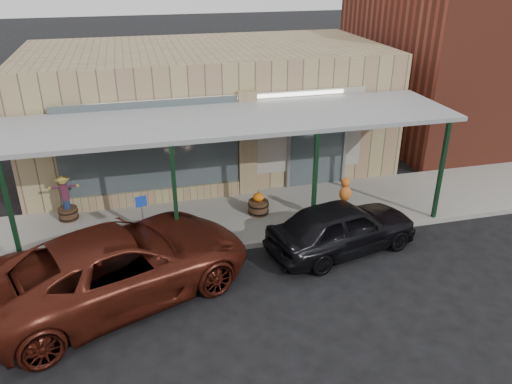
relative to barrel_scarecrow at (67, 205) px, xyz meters
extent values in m
plane|color=black|center=(4.66, -4.60, -0.61)|extent=(120.00, 120.00, 0.00)
cube|color=gray|center=(4.66, -1.00, -0.54)|extent=(40.00, 3.20, 0.15)
cube|color=tan|center=(4.66, 3.60, 1.49)|extent=(12.00, 6.00, 4.20)
cube|color=#4C585C|center=(2.46, 0.45, 1.29)|extent=(5.20, 0.06, 2.80)
cube|color=#4C585C|center=(7.66, 0.58, 0.89)|extent=(1.80, 0.06, 2.80)
cube|color=tan|center=(5.36, 0.50, 1.09)|extent=(0.55, 0.30, 3.40)
cube|color=tan|center=(2.46, 0.50, -0.26)|extent=(5.20, 0.30, 0.50)
cube|color=#9F998D|center=(4.66, 0.57, 1.39)|extent=(9.00, 0.02, 2.60)
cube|color=white|center=(4.66, 0.54, 2.59)|extent=(7.50, 0.03, 0.10)
cube|color=gray|center=(4.66, -1.00, 2.44)|extent=(12.00, 3.00, 0.12)
cube|color=black|center=(-0.84, -2.45, 0.94)|extent=(0.10, 0.10, 2.95)
cube|color=black|center=(2.86, -2.45, 0.94)|extent=(0.10, 0.10, 2.95)
cube|color=black|center=(6.46, -2.45, 0.94)|extent=(0.10, 0.10, 2.95)
cube|color=black|center=(10.16, -2.45, 0.94)|extent=(0.10, 0.10, 2.95)
cube|color=brown|center=(17.66, 4.60, 2.64)|extent=(12.00, 8.00, 6.50)
cylinder|color=#543121|center=(0.00, 0.00, -0.28)|extent=(0.55, 0.55, 0.35)
cylinder|color=navy|center=(0.00, 0.00, 0.02)|extent=(0.20, 0.20, 0.26)
cylinder|color=maroon|center=(0.00, 0.00, 0.39)|extent=(0.22, 0.22, 0.48)
sphere|color=gold|center=(0.00, 0.00, 0.73)|extent=(0.19, 0.19, 0.19)
cone|color=gold|center=(0.00, 0.00, 0.84)|extent=(0.32, 0.32, 0.12)
cylinder|color=#543121|center=(5.33, -0.98, -0.26)|extent=(0.70, 0.70, 0.39)
ellipsoid|color=orange|center=(5.33, -0.98, 0.06)|extent=(0.31, 0.31, 0.25)
cylinder|color=#4C471E|center=(5.33, -0.98, 0.21)|extent=(0.04, 0.04, 0.06)
cylinder|color=gray|center=(2.05, -1.92, 0.09)|extent=(0.04, 0.04, 1.09)
cube|color=#173BAF|center=(2.05, -1.92, 0.77)|extent=(0.28, 0.08, 0.28)
imported|color=black|center=(6.98, -3.22, 0.07)|extent=(4.28, 2.49, 1.37)
ellipsoid|color=orange|center=(7.43, -2.28, 0.53)|extent=(0.34, 0.29, 0.44)
sphere|color=orange|center=(7.43, -2.24, 0.84)|extent=(0.25, 0.25, 0.25)
cylinder|color=#1A7821|center=(7.43, -2.28, 0.71)|extent=(0.17, 0.17, 0.02)
imported|color=#4B180F|center=(1.47, -3.80, 0.21)|extent=(6.46, 4.69, 1.63)
camera|label=1|loc=(2.10, -13.46, 6.37)|focal=35.00mm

